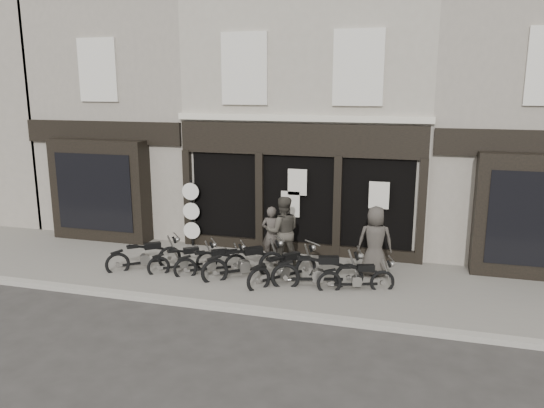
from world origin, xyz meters
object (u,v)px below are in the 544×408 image
(motorcycle_6, at_px, (357,280))
(advert_sign_post, at_px, (192,216))
(motorcycle_2, at_px, (212,265))
(motorcycle_4, at_px, (284,271))
(motorcycle_0, at_px, (145,259))
(motorcycle_5, at_px, (318,275))
(man_right, at_px, (375,242))
(man_centre, at_px, (283,232))
(man_left, at_px, (272,234))
(motorcycle_1, at_px, (184,262))
(motorcycle_3, at_px, (245,265))

(motorcycle_6, height_order, advert_sign_post, advert_sign_post)
(motorcycle_2, distance_m, motorcycle_4, 1.97)
(motorcycle_6, bearing_deg, motorcycle_4, 161.21)
(motorcycle_6, bearing_deg, motorcycle_2, 160.15)
(motorcycle_0, height_order, motorcycle_2, motorcycle_0)
(motorcycle_5, xyz_separation_m, man_right, (1.24, 1.16, 0.61))
(motorcycle_4, xyz_separation_m, man_centre, (-0.34, 1.19, 0.68))
(man_left, height_order, man_right, man_right)
(motorcycle_4, height_order, man_left, man_left)
(motorcycle_4, height_order, man_right, man_right)
(man_centre, relative_size, man_right, 1.05)
(advert_sign_post, bearing_deg, motorcycle_4, -38.40)
(man_left, distance_m, advert_sign_post, 2.86)
(motorcycle_1, distance_m, man_right, 5.04)
(motorcycle_0, height_order, motorcycle_4, motorcycle_4)
(man_left, xyz_separation_m, man_centre, (0.39, -0.26, 0.18))
(motorcycle_1, xyz_separation_m, motorcycle_3, (1.70, 0.01, 0.07))
(man_left, bearing_deg, motorcycle_4, 118.98)
(man_left, relative_size, man_centre, 0.82)
(man_left, xyz_separation_m, advert_sign_post, (-2.75, 0.77, 0.14))
(man_right, bearing_deg, motorcycle_1, 3.21)
(man_centre, xyz_separation_m, man_right, (2.47, -0.09, -0.05))
(motorcycle_1, bearing_deg, motorcycle_0, 149.46)
(motorcycle_5, distance_m, man_right, 1.80)
(motorcycle_5, bearing_deg, advert_sign_post, 137.36)
(motorcycle_2, bearing_deg, man_right, -16.37)
(motorcycle_1, xyz_separation_m, motorcycle_5, (3.65, -0.14, 0.07))
(motorcycle_1, distance_m, motorcycle_3, 1.70)
(motorcycle_3, bearing_deg, man_right, -20.22)
(motorcycle_4, bearing_deg, man_centre, 55.09)
(man_centre, bearing_deg, motorcycle_2, 15.14)
(motorcycle_5, bearing_deg, man_left, 122.01)
(motorcycle_4, bearing_deg, man_left, 65.84)
(motorcycle_6, bearing_deg, motorcycle_5, 164.72)
(motorcycle_6, distance_m, man_centre, 2.58)
(motorcycle_1, relative_size, man_right, 0.89)
(motorcycle_4, xyz_separation_m, advert_sign_post, (-3.48, 2.22, 0.65))
(motorcycle_2, xyz_separation_m, man_centre, (1.63, 1.12, 0.72))
(motorcycle_2, bearing_deg, motorcycle_3, -29.23)
(man_left, bearing_deg, advert_sign_post, -13.47)
(motorcycle_1, height_order, man_centre, man_centre)
(motorcycle_2, relative_size, motorcycle_6, 0.95)
(man_right, xyz_separation_m, advert_sign_post, (-5.61, 1.12, 0.01))
(motorcycle_2, bearing_deg, motorcycle_5, -33.13)
(motorcycle_4, relative_size, man_right, 0.97)
(motorcycle_4, xyz_separation_m, motorcycle_5, (0.89, -0.06, 0.03))
(motorcycle_2, xyz_separation_m, motorcycle_3, (0.90, 0.02, 0.06))
(motorcycle_4, distance_m, man_left, 1.70)
(motorcycle_4, bearing_deg, man_right, -23.43)
(motorcycle_5, bearing_deg, man_right, 28.16)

